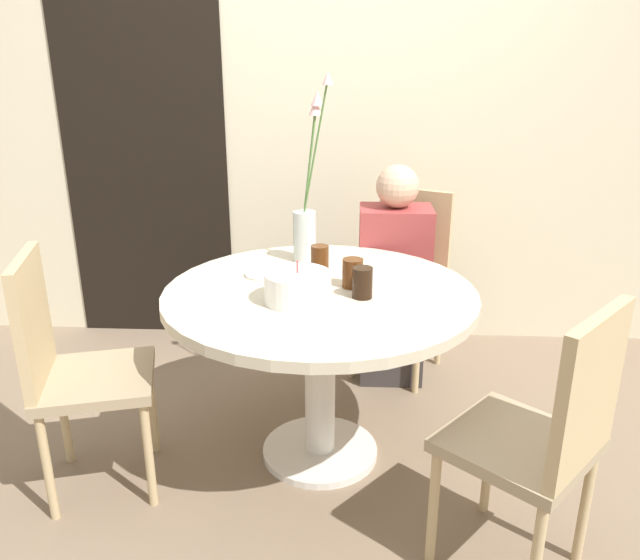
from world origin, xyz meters
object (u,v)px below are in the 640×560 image
Objects in this scene: drink_glass_1 at (320,262)px; flower_vase at (307,209)px; drink_glass_0 at (353,273)px; chair_near_front at (545,432)px; side_plate at (267,273)px; birthday_cake at (298,287)px; drink_glass_2 at (362,283)px; chair_left_flank at (405,271)px; person_boy at (393,283)px; chair_right_flank at (70,362)px.

flower_vase is at bearing 105.55° from drink_glass_1.
chair_near_front is at bearing -48.73° from drink_glass_0.
side_plate is at bearing -126.61° from flower_vase.
flower_vase is at bearing 53.39° from side_plate.
birthday_cake is 1.80× the size of drink_glass_1.
chair_near_front is 0.79m from drink_glass_2.
chair_left_flank is at bearing 70.82° from drink_glass_0.
birthday_cake is 1.34× the size of side_plate.
chair_left_flank is 0.87m from drink_glass_0.
chair_left_flank is 0.16m from person_boy.
chair_left_flank and chair_near_front have the same top height.
side_plate is (-0.62, -0.66, 0.20)m from chair_left_flank.
chair_right_flank is 5.20× the size of side_plate.
person_boy reaches higher than chair_near_front.
birthday_cake is 0.24m from drink_glass_2.
birthday_cake is 2.15× the size of drink_glass_0.
flower_vase is at bearing -109.93° from chair_left_flank.
birthday_cake is (-0.47, -0.94, 0.25)m from chair_left_flank.
birthday_cake is at bearing -96.69° from chair_right_flank.
side_plate is at bearing -136.67° from person_boy.
birthday_cake is (-0.76, 0.48, 0.25)m from chair_near_front.
flower_vase is (-0.46, -0.46, 0.42)m from chair_left_flank.
drink_glass_0 is (0.19, 0.16, 0.00)m from birthday_cake.
chair_right_flank is 1.61m from chair_near_front.
person_boy is (0.17, 0.75, -0.27)m from drink_glass_2.
drink_glass_1 is 0.70m from person_boy.
side_plate is (-0.15, -0.20, -0.22)m from flower_vase.
birthday_cake is 0.22× the size of person_boy.
chair_right_flank is at bearing -156.72° from drink_glass_1.
side_plate is (0.66, 0.40, 0.20)m from chair_right_flank.
side_plate is at bearing 160.27° from drink_glass_0.
flower_vase reaches higher than birthday_cake.
flower_vase reaches higher than chair_right_flank.
birthday_cake reaches higher than drink_glass_1.
drink_glass_0 reaches higher than side_plate.
person_boy reaches higher than drink_glass_1.
chair_left_flank is 1.00× the size of chair_near_front.
drink_glass_0 is (-0.27, -0.78, 0.25)m from chair_left_flank.
drink_glass_0 is at bearing -36.70° from drink_glass_1.
chair_near_front reaches higher than birthday_cake.
chair_right_flank is at bearing -171.48° from birthday_cake.
person_boy is (0.55, 0.52, -0.22)m from side_plate.
chair_left_flank reaches higher than drink_glass_2.
flower_vase is 4.34× the size of side_plate.
drink_glass_2 is (-0.24, -0.89, 0.26)m from chair_left_flank.
chair_left_flank and chair_right_flank have the same top height.
flower_vase is 0.29m from drink_glass_1.
drink_glass_2 is (0.23, 0.05, 0.00)m from birthday_cake.
chair_right_flank is at bearing -114.61° from chair_left_flank.
flower_vase is at bearing -100.68° from chair_near_front.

